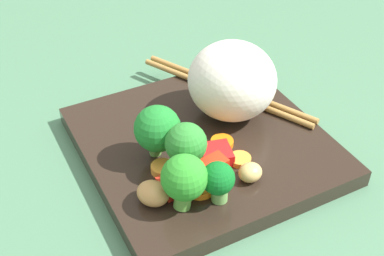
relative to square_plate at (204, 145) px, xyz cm
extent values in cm
cube|color=#457252|center=(0.00, 0.00, -1.99)|extent=(110.00, 110.00, 2.00)
cube|color=black|center=(0.00, 0.00, 0.00)|extent=(25.41, 25.41, 1.97)
ellipsoid|color=white|center=(-4.90, -2.67, 5.44)|extent=(13.89, 13.91, 8.92)
cylinder|color=#63A143|center=(3.96, 3.99, 2.21)|extent=(1.93, 2.25, 2.68)
sphere|color=#2C7F2E|center=(4.16, 4.04, 4.89)|extent=(4.16, 4.16, 4.16)
cylinder|color=#5BA13F|center=(6.42, 7.93, 1.88)|extent=(2.42, 2.24, 2.08)
sphere|color=#2C8D27|center=(6.21, 7.83, 4.50)|extent=(4.37, 4.37, 4.37)
cylinder|color=#73B158|center=(2.97, 8.76, 1.83)|extent=(2.28, 2.29, 1.76)
sphere|color=#0E6520|center=(3.24, 8.79, 3.92)|extent=(3.20, 3.20, 3.20)
cylinder|color=#5E9B40|center=(5.75, 0.48, 2.23)|extent=(1.30, 1.50, 2.59)
sphere|color=#1D7829|center=(5.65, 0.63, 4.82)|extent=(4.81, 4.81, 4.81)
cylinder|color=#F59B36|center=(6.20, 2.73, 1.37)|extent=(3.13, 3.13, 0.77)
cylinder|color=orange|center=(2.34, 1.26, 1.28)|extent=(2.83, 2.83, 0.59)
cylinder|color=orange|center=(-1.55, 5.09, 1.29)|extent=(2.60, 2.60, 0.62)
cylinder|color=orange|center=(-1.19, 1.90, 1.30)|extent=(3.49, 3.49, 0.64)
cylinder|color=orange|center=(4.02, 6.70, 1.38)|extent=(3.80, 3.80, 0.78)
cube|color=red|center=(0.52, 3.71, 1.69)|extent=(3.69, 3.66, 1.41)
cube|color=red|center=(1.85, 5.47, 1.96)|extent=(2.91, 2.24, 1.94)
cube|color=red|center=(6.38, 5.62, 1.65)|extent=(2.78, 2.79, 1.33)
ellipsoid|color=tan|center=(-1.08, 7.73, 1.92)|extent=(2.69, 2.49, 1.87)
ellipsoid|color=#B78349|center=(8.69, 6.14, 2.05)|extent=(3.98, 4.17, 2.13)
cylinder|color=#A4773B|center=(-7.06, -6.91, 1.34)|extent=(11.82, 21.50, 0.71)
cylinder|color=#A4773B|center=(-6.07, -6.38, 1.34)|extent=(11.82, 21.50, 0.71)
camera|label=1|loc=(20.88, 38.28, 37.36)|focal=48.54mm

